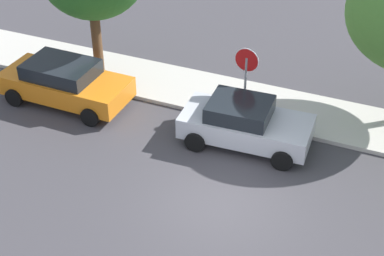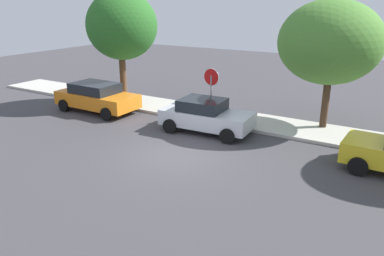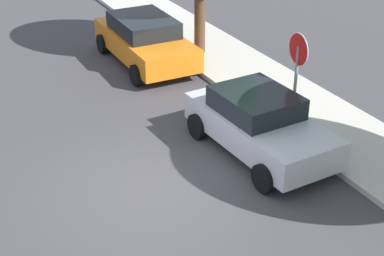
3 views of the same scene
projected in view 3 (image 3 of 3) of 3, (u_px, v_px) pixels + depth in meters
ground_plane at (157, 187)px, 12.63m from camera, size 60.00×60.00×0.00m
sidewalk_curb at (340, 133)px, 14.63m from camera, size 32.00×2.54×0.14m
stop_sign at (297, 65)px, 14.03m from camera, size 0.82×0.08×2.60m
parked_car_silver at (260, 123)px, 13.63m from camera, size 4.08×2.18×1.47m
parked_car_orange at (145, 40)px, 18.64m from camera, size 4.46×2.13×1.50m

